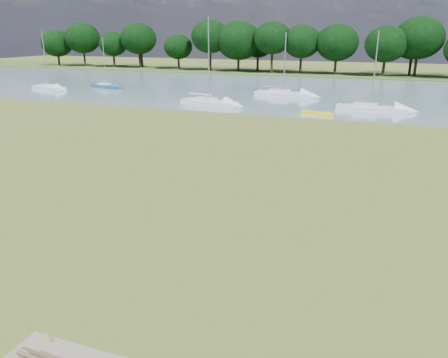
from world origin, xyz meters
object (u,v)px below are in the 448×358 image
(kayak, at_px, (317,113))
(sailboat_5, at_px, (370,107))
(sailboat_7, at_px, (283,93))
(sailboat_1, at_px, (209,101))
(sailboat_3, at_px, (48,86))
(sailboat_2, at_px, (106,85))

(kayak, distance_m, sailboat_5, 6.55)
(sailboat_5, xyz_separation_m, sailboat_7, (-11.09, 7.51, 0.05))
(sailboat_1, height_order, sailboat_7, sailboat_1)
(kayak, height_order, sailboat_3, sailboat_3)
(kayak, height_order, sailboat_1, sailboat_1)
(kayak, relative_size, sailboat_1, 0.34)
(sailboat_2, distance_m, sailboat_7, 26.56)
(sailboat_1, height_order, sailboat_2, sailboat_1)
(sailboat_2, xyz_separation_m, sailboat_5, (37.65, -7.08, -0.00))
(kayak, bearing_deg, sailboat_1, -176.56)
(sailboat_2, height_order, sailboat_3, sailboat_3)
(sailboat_5, bearing_deg, kayak, -137.71)
(sailboat_1, xyz_separation_m, sailboat_2, (-20.19, 9.30, -0.04))
(sailboat_7, bearing_deg, sailboat_5, -28.23)
(sailboat_3, height_order, sailboat_5, sailboat_3)
(kayak, relative_size, sailboat_2, 0.44)
(sailboat_3, distance_m, sailboat_7, 33.75)
(kayak, xyz_separation_m, sailboat_5, (4.85, 4.40, 0.27))
(sailboat_2, bearing_deg, sailboat_3, -137.28)
(sailboat_3, distance_m, sailboat_5, 44.59)
(sailboat_3, bearing_deg, kayak, 3.06)
(sailboat_1, bearing_deg, kayak, 2.41)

